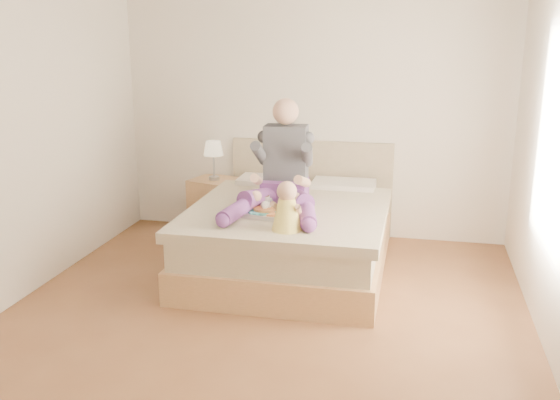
% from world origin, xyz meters
% --- Properties ---
extents(room, '(4.02, 4.22, 2.71)m').
position_xyz_m(room, '(0.08, 0.01, 1.51)').
color(room, brown).
rests_on(room, ground).
extents(bed, '(1.70, 2.18, 1.00)m').
position_xyz_m(bed, '(0.00, 1.08, 0.32)').
color(bed, '#AA7E4F').
rests_on(bed, ground).
extents(nightstand, '(0.58, 0.54, 0.58)m').
position_xyz_m(nightstand, '(-1.00, 1.88, 0.29)').
color(nightstand, '#AA7E4F').
rests_on(nightstand, ground).
extents(lamp, '(0.20, 0.20, 0.41)m').
position_xyz_m(lamp, '(-1.00, 1.85, 0.90)').
color(lamp, '#B1B2B8').
rests_on(lamp, nightstand).
extents(adult, '(0.81, 1.15, 0.95)m').
position_xyz_m(adult, '(-0.07, 0.98, 0.89)').
color(adult, '#67327E').
rests_on(adult, bed).
extents(tray, '(0.56, 0.47, 0.14)m').
position_xyz_m(tray, '(-0.05, 0.65, 0.64)').
color(tray, '#B1B2B8').
rests_on(tray, bed).
extents(baby, '(0.26, 0.35, 0.39)m').
position_xyz_m(baby, '(0.12, 0.27, 0.77)').
color(baby, '#FCE24F').
rests_on(baby, bed).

